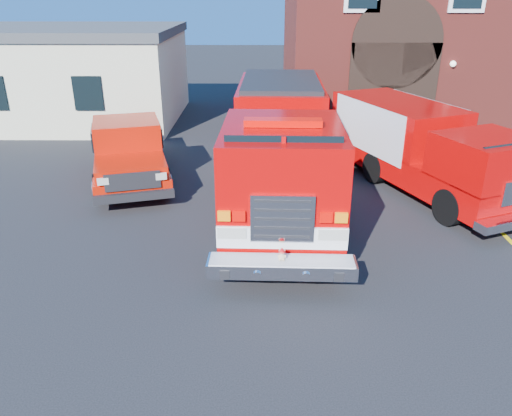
{
  "coord_description": "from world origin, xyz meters",
  "views": [
    {
      "loc": [
        0.07,
        -11.68,
        5.88
      ],
      "look_at": [
        0.0,
        -1.2,
        1.3
      ],
      "focal_mm": 35.0,
      "sensor_mm": 36.0,
      "label": 1
    }
  ],
  "objects_px": {
    "side_building": "(73,73)",
    "pickup_truck": "(128,150)",
    "fire_station": "(444,27)",
    "secondary_truck": "(421,146)",
    "fire_engine": "(281,146)"
  },
  "relations": [
    {
      "from": "fire_engine",
      "to": "side_building",
      "type": "bearing_deg",
      "value": 132.87
    },
    {
      "from": "side_building",
      "to": "fire_engine",
      "type": "xyz_separation_m",
      "value": [
        9.7,
        -10.45,
        -0.53
      ]
    },
    {
      "from": "side_building",
      "to": "pickup_truck",
      "type": "distance_m",
      "value": 9.86
    },
    {
      "from": "fire_station",
      "to": "side_building",
      "type": "bearing_deg",
      "value": -176.86
    },
    {
      "from": "side_building",
      "to": "pickup_truck",
      "type": "relative_size",
      "value": 1.53
    },
    {
      "from": "fire_station",
      "to": "secondary_truck",
      "type": "bearing_deg",
      "value": -110.15
    },
    {
      "from": "fire_engine",
      "to": "secondary_truck",
      "type": "relative_size",
      "value": 1.3
    },
    {
      "from": "side_building",
      "to": "pickup_truck",
      "type": "bearing_deg",
      "value": -61.46
    },
    {
      "from": "pickup_truck",
      "to": "secondary_truck",
      "type": "distance_m",
      "value": 9.54
    },
    {
      "from": "fire_engine",
      "to": "pickup_truck",
      "type": "bearing_deg",
      "value": 159.69
    },
    {
      "from": "fire_station",
      "to": "secondary_truck",
      "type": "relative_size",
      "value": 1.86
    },
    {
      "from": "side_building",
      "to": "secondary_truck",
      "type": "distance_m",
      "value": 17.04
    },
    {
      "from": "fire_station",
      "to": "pickup_truck",
      "type": "height_order",
      "value": "fire_station"
    },
    {
      "from": "fire_station",
      "to": "pickup_truck",
      "type": "bearing_deg",
      "value": -144.27
    },
    {
      "from": "side_building",
      "to": "fire_engine",
      "type": "distance_m",
      "value": 14.27
    }
  ]
}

